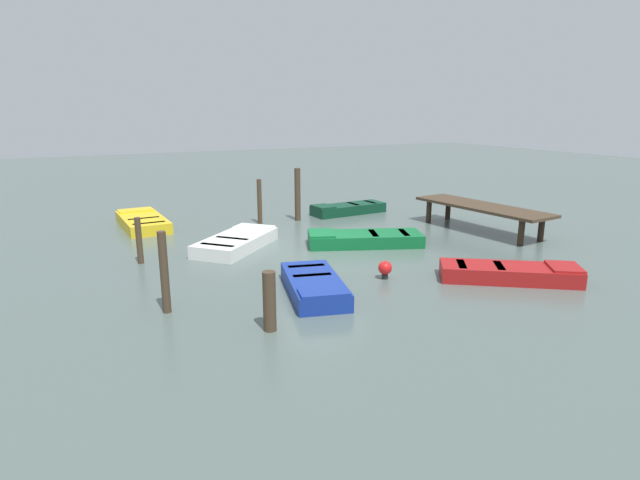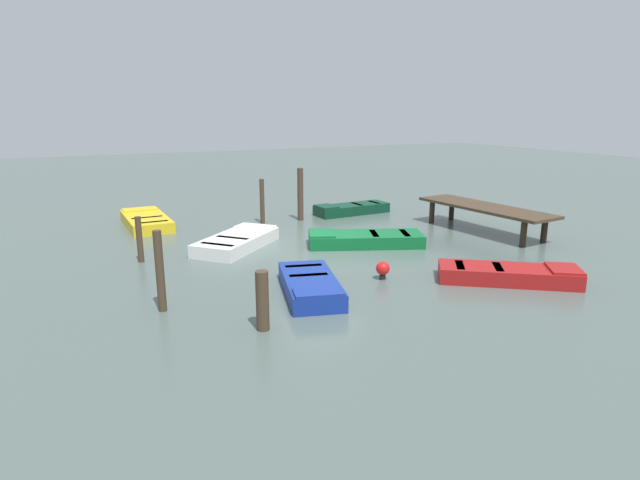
{
  "view_description": "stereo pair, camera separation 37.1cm",
  "coord_description": "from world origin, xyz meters",
  "px_view_note": "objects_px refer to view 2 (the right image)",
  "views": [
    {
      "loc": [
        13.73,
        -7.06,
        4.3
      ],
      "look_at": [
        0.0,
        0.0,
        0.35
      ],
      "focal_mm": 28.83,
      "sensor_mm": 36.0,
      "label": 1
    },
    {
      "loc": [
        13.9,
        -6.73,
        4.3
      ],
      "look_at": [
        0.0,
        0.0,
        0.35
      ],
      "focal_mm": 28.83,
      "sensor_mm": 36.0,
      "label": 2
    }
  ],
  "objects_px": {
    "rowboat_dark_green": "(351,209)",
    "rowboat_white": "(237,241)",
    "rowboat_red": "(509,274)",
    "rowboat_yellow": "(146,221)",
    "rowboat_blue": "(310,285)",
    "mooring_piling_mid_left": "(262,201)",
    "marker_buoy": "(383,269)",
    "mooring_piling_near_left": "(300,194)",
    "mooring_piling_far_right": "(262,301)",
    "dock_segment": "(485,209)",
    "rowboat_green": "(365,239)",
    "mooring_piling_center": "(140,240)",
    "mooring_piling_mid_right": "(160,271)"
  },
  "relations": [
    {
      "from": "rowboat_yellow",
      "to": "mooring_piling_far_right",
      "type": "distance_m",
      "value": 10.84
    },
    {
      "from": "rowboat_dark_green",
      "to": "marker_buoy",
      "type": "bearing_deg",
      "value": 62.68
    },
    {
      "from": "rowboat_dark_green",
      "to": "rowboat_red",
      "type": "relative_size",
      "value": 0.96
    },
    {
      "from": "rowboat_yellow",
      "to": "rowboat_green",
      "type": "bearing_deg",
      "value": -137.25
    },
    {
      "from": "mooring_piling_mid_left",
      "to": "mooring_piling_center",
      "type": "distance_m",
      "value": 5.99
    },
    {
      "from": "rowboat_green",
      "to": "mooring_piling_far_right",
      "type": "relative_size",
      "value": 3.15
    },
    {
      "from": "mooring_piling_far_right",
      "to": "rowboat_green",
      "type": "bearing_deg",
      "value": 132.7
    },
    {
      "from": "rowboat_green",
      "to": "mooring_piling_mid_right",
      "type": "bearing_deg",
      "value": 45.13
    },
    {
      "from": "rowboat_green",
      "to": "mooring_piling_mid_right",
      "type": "xyz_separation_m",
      "value": [
        2.88,
        -6.84,
        0.69
      ]
    },
    {
      "from": "rowboat_yellow",
      "to": "mooring_piling_near_left",
      "type": "xyz_separation_m",
      "value": [
        1.53,
        5.69,
        0.82
      ]
    },
    {
      "from": "mooring_piling_near_left",
      "to": "mooring_piling_far_right",
      "type": "relative_size",
      "value": 1.68
    },
    {
      "from": "mooring_piling_near_left",
      "to": "mooring_piling_mid_right",
      "type": "xyz_separation_m",
      "value": [
        7.36,
        -6.54,
        -0.13
      ]
    },
    {
      "from": "mooring_piling_mid_left",
      "to": "rowboat_yellow",
      "type": "bearing_deg",
      "value": -108.78
    },
    {
      "from": "mooring_piling_mid_left",
      "to": "rowboat_blue",
      "type": "bearing_deg",
      "value": -11.59
    },
    {
      "from": "rowboat_red",
      "to": "rowboat_yellow",
      "type": "bearing_deg",
      "value": 160.08
    },
    {
      "from": "rowboat_blue",
      "to": "mooring_piling_far_right",
      "type": "height_order",
      "value": "mooring_piling_far_right"
    },
    {
      "from": "rowboat_red",
      "to": "rowboat_white",
      "type": "xyz_separation_m",
      "value": [
        -6.27,
        -5.26,
        0.0
      ]
    },
    {
      "from": "rowboat_dark_green",
      "to": "rowboat_yellow",
      "type": "distance_m",
      "value": 8.23
    },
    {
      "from": "rowboat_dark_green",
      "to": "mooring_piling_mid_right",
      "type": "height_order",
      "value": "mooring_piling_mid_right"
    },
    {
      "from": "rowboat_red",
      "to": "mooring_piling_mid_right",
      "type": "height_order",
      "value": "mooring_piling_mid_right"
    },
    {
      "from": "rowboat_blue",
      "to": "rowboat_dark_green",
      "type": "bearing_deg",
      "value": 160.11
    },
    {
      "from": "mooring_piling_center",
      "to": "marker_buoy",
      "type": "height_order",
      "value": "mooring_piling_center"
    },
    {
      "from": "mooring_piling_near_left",
      "to": "mooring_piling_mid_left",
      "type": "bearing_deg",
      "value": -94.41
    },
    {
      "from": "dock_segment",
      "to": "mooring_piling_center",
      "type": "bearing_deg",
      "value": -102.56
    },
    {
      "from": "rowboat_yellow",
      "to": "marker_buoy",
      "type": "xyz_separation_m",
      "value": [
        9.17,
        4.65,
        0.07
      ]
    },
    {
      "from": "dock_segment",
      "to": "rowboat_blue",
      "type": "height_order",
      "value": "dock_segment"
    },
    {
      "from": "rowboat_blue",
      "to": "mooring_piling_near_left",
      "type": "bearing_deg",
      "value": 172.92
    },
    {
      "from": "rowboat_yellow",
      "to": "rowboat_red",
      "type": "relative_size",
      "value": 1.0
    },
    {
      "from": "rowboat_red",
      "to": "marker_buoy",
      "type": "xyz_separation_m",
      "value": [
        -1.6,
        -2.78,
        0.07
      ]
    },
    {
      "from": "rowboat_blue",
      "to": "rowboat_red",
      "type": "bearing_deg",
      "value": 88.75
    },
    {
      "from": "rowboat_dark_green",
      "to": "rowboat_white",
      "type": "distance_m",
      "value": 6.76
    },
    {
      "from": "rowboat_yellow",
      "to": "marker_buoy",
      "type": "height_order",
      "value": "marker_buoy"
    },
    {
      "from": "rowboat_white",
      "to": "rowboat_blue",
      "type": "bearing_deg",
      "value": -128.69
    },
    {
      "from": "rowboat_white",
      "to": "rowboat_yellow",
      "type": "bearing_deg",
      "value": 73.08
    },
    {
      "from": "rowboat_dark_green",
      "to": "mooring_piling_far_right",
      "type": "distance_m",
      "value": 12.01
    },
    {
      "from": "mooring_piling_near_left",
      "to": "rowboat_white",
      "type": "bearing_deg",
      "value": -49.77
    },
    {
      "from": "rowboat_yellow",
      "to": "mooring_piling_far_right",
      "type": "xyz_separation_m",
      "value": [
        10.8,
        0.79,
        0.4
      ]
    },
    {
      "from": "rowboat_red",
      "to": "mooring_piling_far_right",
      "type": "xyz_separation_m",
      "value": [
        0.03,
        -6.64,
        0.4
      ]
    },
    {
      "from": "mooring_piling_center",
      "to": "rowboat_red",
      "type": "bearing_deg",
      "value": 54.05
    },
    {
      "from": "rowboat_yellow",
      "to": "marker_buoy",
      "type": "distance_m",
      "value": 10.29
    },
    {
      "from": "dock_segment",
      "to": "rowboat_green",
      "type": "relative_size",
      "value": 1.38
    },
    {
      "from": "rowboat_green",
      "to": "rowboat_red",
      "type": "height_order",
      "value": "same"
    },
    {
      "from": "rowboat_green",
      "to": "mooring_piling_far_right",
      "type": "distance_m",
      "value": 7.08
    },
    {
      "from": "rowboat_blue",
      "to": "rowboat_yellow",
      "type": "bearing_deg",
      "value": -149.87
    },
    {
      "from": "mooring_piling_center",
      "to": "mooring_piling_far_right",
      "type": "height_order",
      "value": "mooring_piling_center"
    },
    {
      "from": "rowboat_white",
      "to": "mooring_piling_near_left",
      "type": "distance_m",
      "value": 4.68
    },
    {
      "from": "rowboat_red",
      "to": "mooring_piling_near_left",
      "type": "distance_m",
      "value": 9.44
    },
    {
      "from": "dock_segment",
      "to": "mooring_piling_near_left",
      "type": "relative_size",
      "value": 2.59
    },
    {
      "from": "rowboat_white",
      "to": "mooring_piling_far_right",
      "type": "distance_m",
      "value": 6.46
    },
    {
      "from": "rowboat_green",
      "to": "mooring_piling_mid_left",
      "type": "relative_size",
      "value": 2.25
    }
  ]
}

